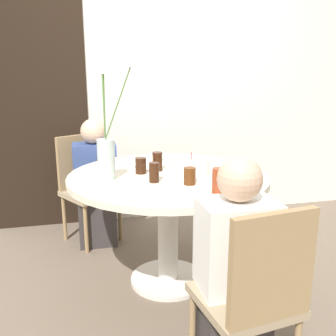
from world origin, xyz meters
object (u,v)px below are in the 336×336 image
object	(u,v)px
drink_glass_4	(219,181)
flower_vase	(107,146)
birthday_cake	(191,167)
drink_glass_3	(154,172)
person_boy	(96,187)
chair_left_flank	(85,182)
side_plate	(131,164)
chair_far_back	(255,292)
drink_glass_0	(157,162)
drink_glass_1	(190,176)
drink_glass_2	(141,166)
person_woman	(235,276)

from	to	relation	value
drink_glass_4	flower_vase	bearing A→B (deg)	144.33
birthday_cake	drink_glass_3	world-z (taller)	birthday_cake
person_boy	chair_left_flank	bearing A→B (deg)	121.42
side_plate	drink_glass_3	world-z (taller)	drink_glass_3
chair_left_flank	flower_vase	distance (m)	1.03
chair_far_back	drink_glass_4	xyz separation A→B (m)	(0.03, 0.55, 0.34)
chair_left_flank	drink_glass_4	size ratio (longest dim) A/B	6.53
chair_left_flank	birthday_cake	world-z (taller)	birthday_cake
drink_glass_0	drink_glass_1	xyz separation A→B (m)	(0.12, -0.36, -0.01)
birthday_cake	drink_glass_1	size ratio (longest dim) A/B	2.29
drink_glass_1	side_plate	bearing A→B (deg)	115.65
birthday_cake	drink_glass_2	bearing A→B (deg)	159.95
drink_glass_0	drink_glass_4	bearing A→B (deg)	-67.37
person_boy	person_woman	bearing A→B (deg)	-70.12
birthday_cake	person_boy	xyz separation A→B (m)	(-0.58, 0.78, -0.33)
flower_vase	drink_glass_0	bearing A→B (deg)	22.94
birthday_cake	chair_far_back	bearing A→B (deg)	-89.55
side_plate	drink_glass_3	distance (m)	0.49
drink_glass_0	drink_glass_1	distance (m)	0.38
drink_glass_0	drink_glass_1	size ratio (longest dim) A/B	1.24
side_plate	chair_far_back	bearing A→B (deg)	-75.10
chair_far_back	person_boy	xyz separation A→B (m)	(-0.59, 1.73, -0.01)
chair_left_flank	drink_glass_0	distance (m)	0.96
drink_glass_0	drink_glass_3	world-z (taller)	drink_glass_0
drink_glass_0	side_plate	bearing A→B (deg)	125.69
birthday_cake	drink_glass_1	distance (m)	0.21
drink_glass_3	person_woman	distance (m)	0.80
birthday_cake	drink_glass_2	size ratio (longest dim) A/B	2.22
birthday_cake	side_plate	bearing A→B (deg)	132.78
drink_glass_1	person_boy	world-z (taller)	person_boy
chair_far_back	flower_vase	xyz separation A→B (m)	(-0.53, 0.96, 0.48)
flower_vase	drink_glass_3	bearing A→B (deg)	-24.53
flower_vase	drink_glass_1	world-z (taller)	flower_vase
person_boy	drink_glass_3	bearing A→B (deg)	-70.19
drink_glass_3	drink_glass_0	bearing A→B (deg)	74.33
drink_glass_2	drink_glass_3	size ratio (longest dim) A/B	0.87
chair_far_back	person_woman	world-z (taller)	person_woman
side_plate	drink_glass_1	xyz separation A→B (m)	(0.27, -0.57, 0.05)
drink_glass_0	birthday_cake	bearing A→B (deg)	-39.62
person_woman	drink_glass_2	bearing A→B (deg)	108.05
side_plate	person_boy	world-z (taller)	person_boy
side_plate	person_boy	xyz separation A→B (m)	(-0.24, 0.41, -0.28)
flower_vase	side_plate	world-z (taller)	flower_vase
drink_glass_3	drink_glass_4	xyz separation A→B (m)	(0.30, -0.29, 0.01)
person_boy	person_woman	size ratio (longest dim) A/B	1.00
drink_glass_0	flower_vase	bearing A→B (deg)	-157.06
birthday_cake	side_plate	xyz separation A→B (m)	(-0.34, 0.37, -0.05)
drink_glass_2	drink_glass_4	world-z (taller)	drink_glass_4
drink_glass_1	flower_vase	bearing A→B (deg)	154.95
birthday_cake	person_boy	bearing A→B (deg)	126.67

